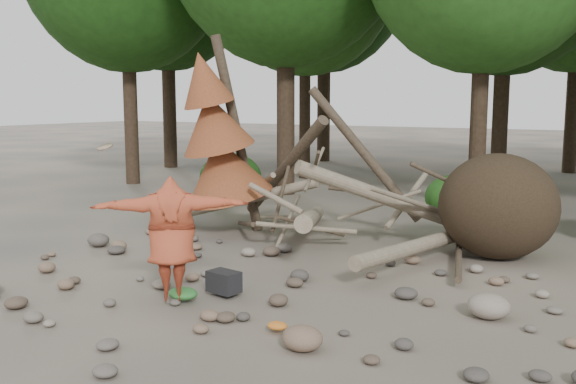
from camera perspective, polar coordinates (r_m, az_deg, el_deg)
The scene contains 12 objects.
ground at distance 9.80m, azimuth -2.95°, elevation -9.35°, with size 120.00×120.00×0.00m, color #514C44.
deadfall_pile at distance 12.61m, azimuth 15.51°, elevation -1.23°, with size 8.55×5.24×3.30m.
dead_conifer at distance 13.91m, azimuth -6.24°, elevation 4.69°, with size 2.06×2.16×4.35m.
bush_left at distance 18.52m, azimuth -5.13°, elevation 1.25°, with size 1.80×1.80×1.44m, color #1B4712.
bush_mid at distance 16.38m, azimuth 14.49°, elevation -0.46°, with size 1.40×1.40×1.12m, color #255A1A.
frisbee_thrower at distance 9.38m, azimuth -10.32°, elevation -4.06°, with size 2.57×1.83×2.23m.
backpack at distance 9.88m, azimuth -5.72°, elevation -8.27°, with size 0.48×0.32×0.32m, color black.
cloth_green at distance 9.66m, azimuth -9.31°, elevation -9.17°, with size 0.45×0.38×0.17m, color #2C6F2E.
cloth_orange at distance 8.36m, azimuth -0.96°, elevation -12.12°, with size 0.27×0.22×0.10m, color #C46B21.
boulder_front_right at distance 7.80m, azimuth 1.29°, elevation -12.86°, with size 0.50×0.45×0.30m, color #7B5F4D.
boulder_mid_right at distance 9.27m, azimuth 17.41°, elevation -9.65°, with size 0.57×0.52×0.34m, color gray.
boulder_mid_left at distance 13.58m, azimuth -16.50°, elevation -4.11°, with size 0.46×0.41×0.27m, color #575049.
Camera 1 is at (5.10, -7.83, 2.95)m, focal length 40.00 mm.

